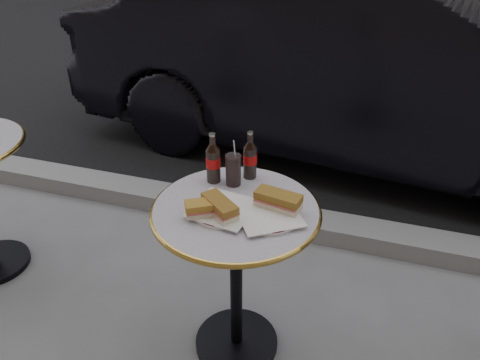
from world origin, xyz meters
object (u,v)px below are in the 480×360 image
(plate_left, at_px, (223,210))
(parked_car, at_px, (369,61))
(bistro_table, at_px, (236,282))
(cola_glass, at_px, (233,170))
(plate_right, at_px, (268,216))
(cola_bottle_right, at_px, (250,155))
(cola_bottle_left, at_px, (213,158))

(plate_left, xyz_separation_m, parked_car, (0.35, 2.11, -0.04))
(bistro_table, bearing_deg, cola_glass, 111.41)
(plate_right, bearing_deg, parked_car, 84.76)
(plate_right, height_order, cola_bottle_right, cola_bottle_right)
(cola_bottle_left, height_order, cola_glass, cola_bottle_left)
(cola_bottle_left, xyz_separation_m, parked_car, (0.46, 1.92, -0.13))
(plate_right, height_order, parked_car, parked_car)
(cola_bottle_left, distance_m, parked_car, 1.97)
(plate_right, xyz_separation_m, cola_bottle_left, (-0.27, 0.18, 0.10))
(cola_bottle_right, bearing_deg, parked_car, 79.77)
(cola_bottle_left, bearing_deg, cola_bottle_right, 30.14)
(cola_bottle_left, xyz_separation_m, cola_glass, (0.08, 0.00, -0.04))
(bistro_table, distance_m, cola_glass, 0.46)
(bistro_table, height_order, plate_left, plate_left)
(plate_right, xyz_separation_m, cola_bottle_right, (-0.14, 0.25, 0.09))
(cola_bottle_right, bearing_deg, plate_left, -94.49)
(plate_right, bearing_deg, cola_glass, 136.60)
(cola_bottle_right, relative_size, cola_glass, 1.57)
(cola_bottle_left, relative_size, cola_bottle_right, 1.04)
(bistro_table, relative_size, cola_bottle_right, 3.67)
(cola_glass, relative_size, parked_car, 0.03)
(cola_bottle_right, relative_size, parked_car, 0.05)
(cola_glass, xyz_separation_m, parked_car, (0.38, 1.92, -0.09))
(bistro_table, bearing_deg, cola_bottle_right, 93.62)
(plate_right, distance_m, cola_bottle_left, 0.33)
(bistro_table, xyz_separation_m, plate_right, (0.13, -0.02, 0.37))
(plate_left, relative_size, parked_car, 0.05)
(plate_right, distance_m, parked_car, 2.10)
(cola_bottle_left, bearing_deg, bistro_table, -46.95)
(plate_left, bearing_deg, cola_bottle_right, 85.51)
(cola_glass, distance_m, parked_car, 1.95)
(plate_left, relative_size, cola_bottle_left, 1.08)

